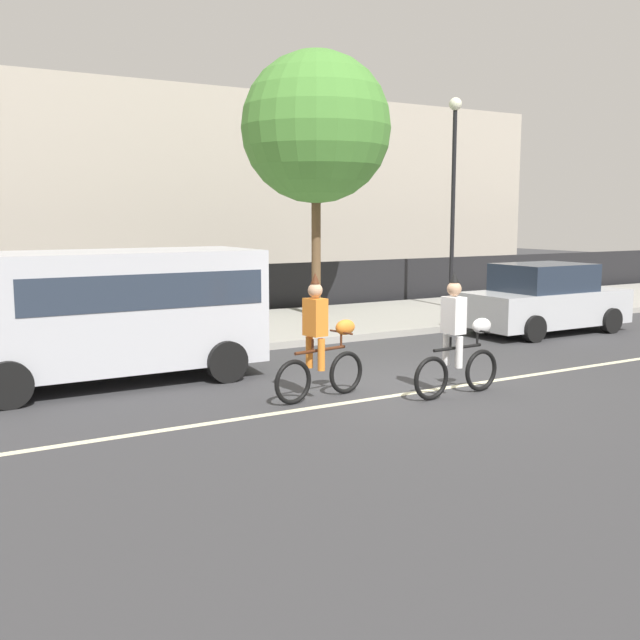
{
  "coord_description": "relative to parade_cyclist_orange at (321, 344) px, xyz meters",
  "views": [
    {
      "loc": [
        -7.23,
        -9.6,
        2.75
      ],
      "look_at": [
        -0.83,
        1.2,
        1.0
      ],
      "focal_mm": 42.0,
      "sensor_mm": 36.0,
      "label": 1
    }
  ],
  "objects": [
    {
      "name": "parade_cyclist_orange",
      "position": [
        0.0,
        0.0,
        0.0
      ],
      "size": [
        1.71,
        0.53,
        1.92
      ],
      "color": "black",
      "rests_on": "ground"
    },
    {
      "name": "ground_plane",
      "position": [
        1.57,
        0.07,
        -0.84
      ],
      "size": [
        80.0,
        80.0,
        0.0
      ],
      "primitive_type": "plane",
      "color": "#38383A"
    },
    {
      "name": "street_tree_near_lamp",
      "position": [
        4.21,
        7.34,
        4.13
      ],
      "size": [
        3.84,
        3.84,
        6.75
      ],
      "color": "brown",
      "rests_on": "sidewalk_curb"
    },
    {
      "name": "road_centre_line",
      "position": [
        1.57,
        -0.43,
        -0.84
      ],
      "size": [
        36.0,
        0.14,
        0.01
      ],
      "primitive_type": "cube",
      "color": "beige",
      "rests_on": "ground"
    },
    {
      "name": "parade_cyclist_zebra",
      "position": [
        1.91,
        -0.9,
        0.0
      ],
      "size": [
        1.72,
        0.5,
        1.92
      ],
      "color": "black",
      "rests_on": "ground"
    },
    {
      "name": "parked_car_silver",
      "position": [
        7.86,
        2.87,
        -0.06
      ],
      "size": [
        4.1,
        1.92,
        1.64
      ],
      "color": "#B7BABF",
      "rests_on": "ground"
    },
    {
      "name": "fence_line",
      "position": [
        1.57,
        9.47,
        -0.14
      ],
      "size": [
        40.0,
        0.08,
        1.4
      ],
      "primitive_type": "cube",
      "color": "black",
      "rests_on": "ground"
    },
    {
      "name": "sidewalk_curb",
      "position": [
        1.57,
        6.57,
        -0.77
      ],
      "size": [
        60.0,
        5.0,
        0.15
      ],
      "primitive_type": "cube",
      "color": "#9E9B93",
      "rests_on": "ground"
    },
    {
      "name": "parked_van_silver",
      "position": [
        -2.4,
        2.77,
        0.44
      ],
      "size": [
        5.0,
        2.22,
        2.18
      ],
      "color": "silver",
      "rests_on": "ground"
    },
    {
      "name": "building_backdrop",
      "position": [
        4.24,
        18.07,
        2.66
      ],
      "size": [
        28.0,
        8.0,
        7.0
      ],
      "primitive_type": "cube",
      "color": "#B2A899",
      "rests_on": "ground"
    },
    {
      "name": "street_lamp_post",
      "position": [
        8.48,
        6.96,
        3.15
      ],
      "size": [
        0.36,
        0.36,
        5.86
      ],
      "color": "black",
      "rests_on": "sidewalk_curb"
    }
  ]
}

